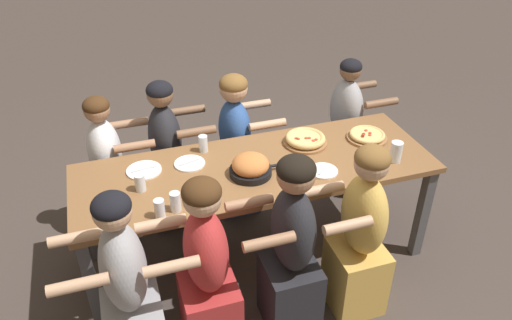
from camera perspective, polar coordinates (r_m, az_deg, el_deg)
name	(u,v)px	position (r m, az deg, el deg)	size (l,w,h in m)	color
ground_plane	(256,254)	(3.78, 0.00, -10.70)	(18.00, 18.00, 0.00)	#423833
dining_table	(256,177)	(3.34, 0.00, -1.91)	(2.38, 0.81, 0.79)	brown
pizza_board_main	(367,136)	(3.67, 12.58, 2.72)	(0.29, 0.29, 0.05)	#996B42
pizza_board_second	(305,140)	(3.53, 5.66, 2.34)	(0.31, 0.31, 0.06)	#996B42
skillet_bowl	(251,167)	(3.18, -0.62, -0.77)	(0.40, 0.27, 0.14)	black
empty_plate_a	(144,170)	(3.32, -12.68, -1.16)	(0.23, 0.23, 0.02)	white
empty_plate_b	(190,163)	(3.33, -7.60, -0.40)	(0.20, 0.20, 0.02)	white
empty_plate_c	(323,171)	(3.26, 7.72, -1.25)	(0.19, 0.19, 0.02)	white
drinking_glass_a	(176,203)	(2.92, -9.18, -4.86)	(0.06, 0.06, 0.12)	silver
drinking_glass_b	(160,210)	(2.89, -10.95, -5.61)	(0.06, 0.06, 0.12)	silver
drinking_glass_c	(372,167)	(3.27, 13.11, -0.83)	(0.06, 0.06, 0.11)	silver
drinking_glass_d	(396,152)	(3.43, 15.72, 0.90)	(0.08, 0.08, 0.14)	silver
drinking_glass_e	(203,144)	(3.44, -6.05, 1.78)	(0.06, 0.06, 0.12)	silver
drinking_glass_f	(140,184)	(3.13, -13.09, -2.65)	(0.07, 0.07, 0.11)	silver
diner_near_midleft	(207,275)	(2.87, -5.62, -12.93)	(0.51, 0.40, 1.21)	#B22D2D
diner_far_center	(236,149)	(3.93, -2.35, 1.29)	(0.51, 0.40, 1.18)	#2D5193
diner_near_center	(291,252)	(2.96, 4.06, -10.50)	(0.51, 0.40, 1.24)	#232328
diner_far_midleft	(168,161)	(3.85, -10.02, -0.06)	(0.51, 0.40, 1.20)	#232328
diner_near_midright	(360,239)	(3.14, 11.80, -8.78)	(0.51, 0.40, 1.21)	gold
diner_far_left	(110,174)	(3.85, -16.38, -1.52)	(0.51, 0.40, 1.15)	silver
diner_near_left	(128,294)	(2.85, -14.43, -14.57)	(0.51, 0.40, 1.22)	#99999E
diner_far_right	(344,132)	(4.26, 10.05, 3.16)	(0.51, 0.40, 1.18)	#99999E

